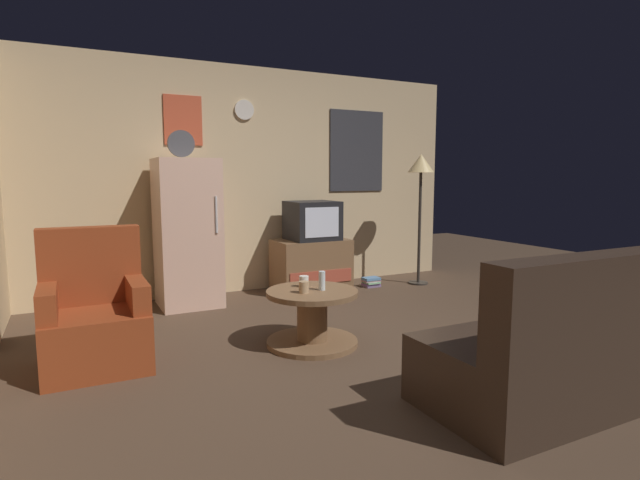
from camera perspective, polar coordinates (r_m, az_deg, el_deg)
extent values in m
plane|color=#4C3828|center=(3.91, 5.14, -12.55)|extent=(12.00, 12.00, 0.00)
cube|color=#D1B284|center=(5.90, -7.47, 6.73)|extent=(5.20, 0.10, 2.55)
cube|color=#333338|center=(6.42, 4.21, 10.05)|extent=(0.76, 0.02, 1.00)
cube|color=#C64C2D|center=(5.65, -15.31, 13.01)|extent=(0.40, 0.02, 0.52)
cylinder|color=silver|center=(5.85, -8.63, 14.43)|extent=(0.22, 0.03, 0.22)
cube|color=beige|center=(5.27, -14.84, 0.78)|extent=(0.60, 0.60, 1.50)
cylinder|color=silver|center=(5.01, -11.73, 2.84)|extent=(0.02, 0.02, 0.36)
cylinder|color=#4C4C51|center=(5.16, -15.53, 10.52)|extent=(0.26, 0.04, 0.26)
cube|color=brown|center=(5.79, -1.02, -2.91)|extent=(0.84, 0.52, 0.60)
cube|color=#AD4733|center=(5.58, 0.17, -4.25)|extent=(0.76, 0.01, 0.14)
cube|color=black|center=(5.73, -0.90, 2.24)|extent=(0.54, 0.50, 0.44)
cube|color=silver|center=(5.50, 0.24, 2.03)|extent=(0.41, 0.01, 0.33)
cylinder|color=#332D28|center=(6.36, 11.10, -4.79)|extent=(0.24, 0.24, 0.02)
cylinder|color=#332D28|center=(6.26, 11.25, 1.40)|extent=(0.04, 0.04, 1.40)
cone|color=#F2D18C|center=(6.23, 11.43, 8.56)|extent=(0.32, 0.32, 0.22)
cylinder|color=brown|center=(4.04, -0.89, -11.53)|extent=(0.72, 0.72, 0.04)
cylinder|color=brown|center=(3.98, -0.90, -8.81)|extent=(0.24, 0.24, 0.40)
cylinder|color=brown|center=(3.93, -0.90, -6.02)|extent=(0.72, 0.72, 0.04)
cylinder|color=silver|center=(3.92, 0.23, -4.65)|extent=(0.05, 0.05, 0.15)
cylinder|color=silver|center=(4.04, -1.85, -4.73)|extent=(0.08, 0.08, 0.09)
cylinder|color=tan|center=(3.83, -1.86, -5.39)|extent=(0.08, 0.08, 0.09)
cube|color=maroon|center=(3.86, -24.12, -10.27)|extent=(0.68, 0.68, 0.40)
cube|color=maroon|center=(4.01, -24.66, -2.63)|extent=(0.68, 0.16, 0.56)
cube|color=maroon|center=(3.79, -28.61, -6.17)|extent=(0.12, 0.60, 0.20)
cube|color=maroon|center=(3.81, -20.13, -5.66)|extent=(0.12, 0.60, 0.20)
cube|color=#38281E|center=(3.41, 25.36, -12.66)|extent=(1.70, 0.80, 0.40)
cube|color=#38281E|center=(3.12, 30.18, -5.98)|extent=(1.70, 0.20, 0.52)
cube|color=gray|center=(6.11, 5.82, -5.18)|extent=(0.19, 0.16, 0.02)
cube|color=#885EA8|center=(6.11, 5.82, -4.99)|extent=(0.19, 0.13, 0.02)
cube|color=#8AC493|center=(6.10, 5.82, -4.81)|extent=(0.17, 0.17, 0.02)
cube|color=#B1818E|center=(6.10, 5.82, -4.62)|extent=(0.21, 0.13, 0.02)
cube|color=#5B89B9|center=(6.09, 5.83, -4.39)|extent=(0.20, 0.14, 0.03)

